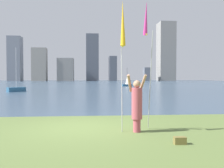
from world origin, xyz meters
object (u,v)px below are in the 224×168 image
kite_flag_right (146,22)px  sailboat_2 (128,81)px  bag (180,140)px  sailboat_4 (16,89)px  person (137,104)px  kite_flag_left (123,26)px

kite_flag_right → sailboat_2: (4.76, 36.99, -2.61)m
bag → sailboat_4: 25.81m
bag → sailboat_2: bearing=83.7°
person → kite_flag_right: (0.47, 0.79, 2.78)m
sailboat_2 → sailboat_4: bearing=-134.5°
kite_flag_left → sailboat_2: bearing=81.5°
sailboat_2 → sailboat_4: 22.59m
kite_flag_right → bag: kite_flag_right is taller
sailboat_2 → kite_flag_right: bearing=-97.3°
kite_flag_left → kite_flag_right: (0.94, 0.90, 0.35)m
kite_flag_right → sailboat_2: size_ratio=1.24×
kite_flag_left → person: bearing=13.0°
kite_flag_right → bag: (0.40, -2.25, -3.59)m
kite_flag_right → sailboat_4: 23.86m
bag → sailboat_2: size_ratio=0.09×
person → bag: (0.87, -1.45, -0.81)m
bag → sailboat_2: 39.49m
kite_flag_left → sailboat_4: 24.20m
sailboat_4 → person: bearing=-64.0°
person → sailboat_4: 24.13m
person → bag: person is taller
kite_flag_left → kite_flag_right: kite_flag_right is taller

